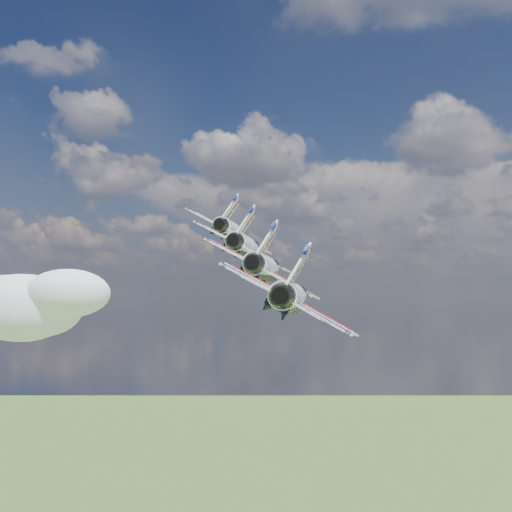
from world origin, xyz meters
The scene contains 5 objects.
cloud_left centered at (-109.77, 60.37, 150.70)m, with size 43.13×33.89×16.94m, color white.
jet_0 centered at (-13.22, -0.55, 160.85)m, with size 11.38×16.85×5.03m, color white, non-canonical shape.
jet_1 centered at (-6.35, -8.59, 157.98)m, with size 11.38×16.85×5.03m, color white, non-canonical shape.
jet_2 centered at (0.51, -16.63, 155.12)m, with size 11.38×16.85×5.03m, color white, non-canonical shape.
jet_3 centered at (7.38, -24.67, 152.25)m, with size 11.38×16.85×5.03m, color white, non-canonical shape.
Camera 1 is at (30.61, -71.89, 152.09)m, focal length 45.00 mm.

